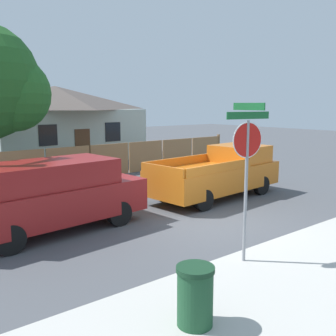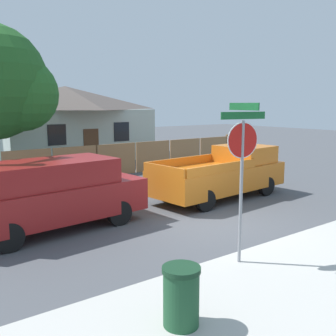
# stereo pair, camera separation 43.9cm
# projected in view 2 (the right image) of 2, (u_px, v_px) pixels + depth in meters

# --- Properties ---
(ground_plane) EXTENTS (80.00, 80.00, 0.00)m
(ground_plane) POSITION_uv_depth(u_px,v_px,m) (212.00, 223.00, 11.27)
(ground_plane) COLOR #4C4F54
(sidewalk_strip) EXTENTS (36.00, 3.20, 0.01)m
(sidewalk_strip) POSITION_uv_depth(u_px,v_px,m) (327.00, 263.00, 8.41)
(sidewalk_strip) COLOR beige
(sidewalk_strip) RESTS_ON ground
(wooden_fence) EXTENTS (14.83, 0.12, 1.60)m
(wooden_fence) POSITION_uv_depth(u_px,v_px,m) (117.00, 159.00, 18.76)
(wooden_fence) COLOR #997047
(wooden_fence) RESTS_ON ground
(house) EXTENTS (9.37, 7.42, 4.45)m
(house) POSITION_uv_depth(u_px,v_px,m) (66.00, 121.00, 24.47)
(house) COLOR #B2C1B7
(house) RESTS_ON ground
(red_suv) EXTENTS (5.11, 2.31, 1.90)m
(red_suv) POSITION_uv_depth(u_px,v_px,m) (53.00, 193.00, 10.48)
(red_suv) COLOR maroon
(red_suv) RESTS_ON ground
(orange_pickup) EXTENTS (5.51, 2.49, 1.81)m
(orange_pickup) POSITION_uv_depth(u_px,v_px,m) (223.00, 174.00, 14.25)
(orange_pickup) COLOR orange
(orange_pickup) RESTS_ON ground
(stop_sign) EXTENTS (1.07, 0.96, 3.40)m
(stop_sign) POSITION_uv_depth(u_px,v_px,m) (242.00, 154.00, 8.11)
(stop_sign) COLOR gray
(stop_sign) RESTS_ON ground
(trash_bin) EXTENTS (0.59, 0.59, 0.95)m
(trash_bin) POSITION_uv_depth(u_px,v_px,m) (181.00, 296.00, 5.98)
(trash_bin) COLOR #1E4C2D
(trash_bin) RESTS_ON ground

